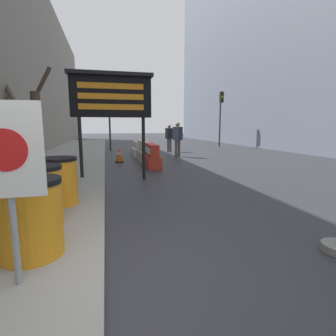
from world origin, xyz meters
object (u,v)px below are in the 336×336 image
at_px(traffic_cone_near, 119,155).
at_px(pedestrian_passerby, 178,136).
at_px(jersey_barrier_red_striped, 151,157).
at_px(traffic_light_near_curb, 109,102).
at_px(jersey_barrier_white, 138,149).
at_px(barrel_drum_middle, 38,195).
at_px(barrel_drum_back, 58,181).
at_px(traffic_light_far_side, 221,107).
at_px(pedestrian_worker, 169,136).
at_px(warning_sign, 7,162).
at_px(jersey_barrier_cream, 144,152).
at_px(barrel_drum_foreground, 30,217).
at_px(message_board, 111,97).

distance_m(traffic_cone_near, pedestrian_passerby, 3.55).
bearing_deg(jersey_barrier_red_striped, traffic_light_near_curb, 100.51).
bearing_deg(jersey_barrier_white, barrel_drum_middle, -104.83).
height_order(barrel_drum_back, traffic_light_far_side, traffic_light_far_side).
bearing_deg(traffic_cone_near, barrel_drum_back, -102.17).
relative_size(traffic_light_near_curb, pedestrian_worker, 2.54).
bearing_deg(traffic_cone_near, warning_sign, -98.55).
bearing_deg(jersey_barrier_red_striped, barrel_drum_back, -117.71).
bearing_deg(traffic_light_near_curb, jersey_barrier_red_striped, -79.49).
distance_m(barrel_drum_middle, traffic_light_near_curb, 14.21).
height_order(barrel_drum_back, traffic_light_near_curb, traffic_light_near_curb).
bearing_deg(traffic_light_near_curb, jersey_barrier_cream, -75.54).
relative_size(jersey_barrier_red_striped, traffic_cone_near, 2.50).
xyz_separation_m(barrel_drum_middle, traffic_light_near_curb, (1.32, 13.91, 2.58)).
bearing_deg(jersey_barrier_red_striped, traffic_light_far_side, 52.82).
xyz_separation_m(warning_sign, pedestrian_worker, (4.85, 13.90, -0.28)).
height_order(traffic_light_near_curb, traffic_light_far_side, traffic_light_near_curb).
xyz_separation_m(barrel_drum_foreground, barrel_drum_back, (-0.03, 2.06, 0.00)).
distance_m(jersey_barrier_cream, traffic_light_near_curb, 6.44).
bearing_deg(barrel_drum_back, jersey_barrier_cream, 69.88).
bearing_deg(traffic_light_near_curb, traffic_light_far_side, 12.02).
relative_size(barrel_drum_back, warning_sign, 0.53).
distance_m(jersey_barrier_red_striped, pedestrian_passerby, 3.84).
bearing_deg(jersey_barrier_cream, message_board, -108.90).
xyz_separation_m(jersey_barrier_white, traffic_light_far_side, (7.35, 5.30, 2.78)).
bearing_deg(jersey_barrier_white, traffic_cone_near, -114.33).
xyz_separation_m(traffic_cone_near, traffic_light_far_side, (8.53, 7.91, 2.80)).
xyz_separation_m(barrel_drum_middle, jersey_barrier_cream, (2.78, 8.28, -0.19)).
xyz_separation_m(barrel_drum_middle, traffic_cone_near, (1.59, 7.87, -0.26)).
bearing_deg(barrel_drum_middle, pedestrian_worker, 67.79).
relative_size(barrel_drum_foreground, pedestrian_passerby, 0.49).
distance_m(warning_sign, traffic_cone_near, 9.65).
height_order(jersey_barrier_red_striped, jersey_barrier_white, jersey_barrier_red_striped).
distance_m(jersey_barrier_red_striped, traffic_light_near_curb, 8.42).
bearing_deg(pedestrian_passerby, warning_sign, 130.52).
bearing_deg(message_board, pedestrian_passerby, 57.67).
bearing_deg(traffic_light_far_side, barrel_drum_middle, -122.69).
relative_size(jersey_barrier_white, pedestrian_passerby, 0.89).
relative_size(jersey_barrier_red_striped, traffic_light_far_side, 0.39).
distance_m(jersey_barrier_cream, jersey_barrier_white, 2.20).
xyz_separation_m(jersey_barrier_red_striped, traffic_light_far_side, (7.35, 9.70, 2.72)).
relative_size(message_board, traffic_light_far_side, 0.72).
distance_m(jersey_barrier_red_striped, jersey_barrier_cream, 2.19).
bearing_deg(pedestrian_worker, traffic_light_far_side, 14.18).
xyz_separation_m(barrel_drum_foreground, pedestrian_passerby, (4.59, 10.35, 0.49)).
bearing_deg(jersey_barrier_cream, pedestrian_worker, 60.77).
xyz_separation_m(barrel_drum_back, jersey_barrier_white, (2.66, 9.45, -0.25)).
relative_size(message_board, traffic_light_near_curb, 0.71).
relative_size(barrel_drum_foreground, barrel_drum_middle, 1.00).
height_order(barrel_drum_back, pedestrian_passerby, pedestrian_passerby).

